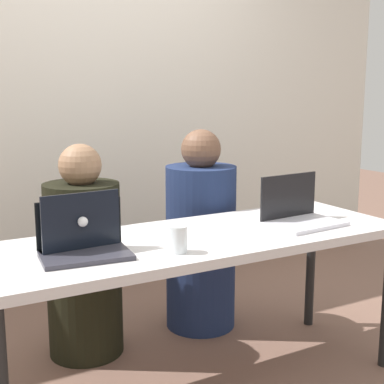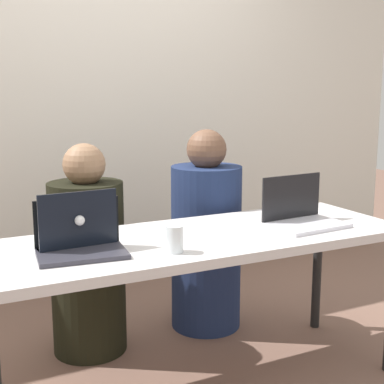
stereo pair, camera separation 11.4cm
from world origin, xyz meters
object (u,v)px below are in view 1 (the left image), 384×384
at_px(person_on_right, 201,241).
at_px(laptop_back_left, 75,236).
at_px(water_glass_left, 178,241).
at_px(laptop_front_right, 299,214).
at_px(person_on_left, 84,263).
at_px(laptop_front_left, 84,244).

xyz_separation_m(person_on_right, laptop_back_left, (-0.87, -0.51, 0.26)).
bearing_deg(laptop_back_left, water_glass_left, 139.72).
bearing_deg(laptop_back_left, person_on_right, -153.02).
height_order(laptop_back_left, laptop_front_right, laptop_back_left).
height_order(person_on_left, person_on_right, person_on_right).
height_order(person_on_right, water_glass_left, person_on_right).
distance_m(person_on_left, person_on_right, 0.68).
xyz_separation_m(person_on_left, laptop_front_left, (-0.19, -0.62, 0.28)).
relative_size(laptop_back_left, laptop_front_left, 0.92).
bearing_deg(laptop_front_left, laptop_back_left, 95.93).
xyz_separation_m(laptop_back_left, laptop_front_right, (1.04, -0.12, -0.00)).
bearing_deg(person_on_right, laptop_back_left, 16.71).
distance_m(laptop_front_left, water_glass_left, 0.36).
xyz_separation_m(person_on_left, laptop_back_left, (-0.19, -0.51, 0.29)).
height_order(laptop_back_left, water_glass_left, laptop_back_left).
height_order(person_on_left, laptop_front_right, person_on_left).
relative_size(person_on_left, laptop_front_left, 3.10).
distance_m(person_on_right, laptop_front_left, 1.09).
relative_size(person_on_left, water_glass_left, 10.28).
relative_size(person_on_left, laptop_front_right, 2.98).
distance_m(person_on_left, water_glass_left, 0.82).
distance_m(laptop_back_left, water_glass_left, 0.42).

